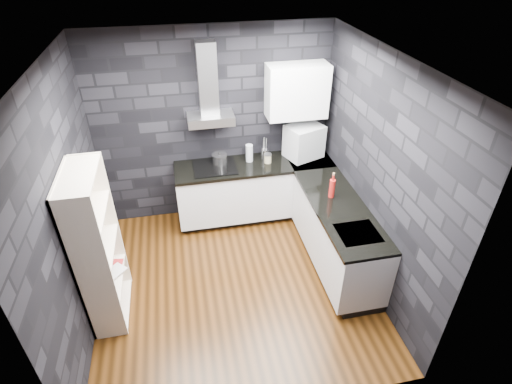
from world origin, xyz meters
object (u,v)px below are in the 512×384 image
object	(u,v)px
utensil_crock	(264,154)
appliance_garage	(304,142)
pot	(220,159)
fruit_bowl	(96,255)
storage_jar	(268,159)
red_bottle	(332,188)
glass_vase	(249,153)
bookshelf	(98,249)

from	to	relation	value
utensil_crock	appliance_garage	bearing A→B (deg)	-5.80
pot	fruit_bowl	bearing A→B (deg)	-131.75
pot	appliance_garage	distance (m)	1.21
storage_jar	appliance_garage	bearing A→B (deg)	8.57
red_bottle	fruit_bowl	distance (m)	2.73
utensil_crock	appliance_garage	xyz separation A→B (m)	(0.55, -0.06, 0.16)
utensil_crock	red_bottle	xyz separation A→B (m)	(0.58, -1.12, 0.05)
utensil_crock	red_bottle	bearing A→B (deg)	-62.40
glass_vase	utensil_crock	world-z (taller)	glass_vase
fruit_bowl	utensil_crock	bearing A→B (deg)	38.42
glass_vase	red_bottle	bearing A→B (deg)	-53.08
utensil_crock	bookshelf	world-z (taller)	bookshelf
utensil_crock	red_bottle	world-z (taller)	red_bottle
appliance_garage	pot	bearing A→B (deg)	158.56
bookshelf	appliance_garage	bearing A→B (deg)	37.30
fruit_bowl	appliance_garage	bearing A→B (deg)	31.21
bookshelf	pot	bearing A→B (deg)	54.06
pot	appliance_garage	bearing A→B (deg)	-1.12
glass_vase	fruit_bowl	bearing A→B (deg)	-139.05
appliance_garage	glass_vase	bearing A→B (deg)	158.46
glass_vase	utensil_crock	bearing A→B (deg)	9.98
bookshelf	fruit_bowl	size ratio (longest dim) A/B	8.78
appliance_garage	red_bottle	bearing A→B (deg)	-108.77
utensil_crock	appliance_garage	size ratio (longest dim) A/B	0.27
pot	red_bottle	bearing A→B (deg)	-41.49
pot	red_bottle	distance (m)	1.64
glass_vase	storage_jar	world-z (taller)	glass_vase
storage_jar	utensil_crock	size ratio (longest dim) A/B	0.90
storage_jar	fruit_bowl	distance (m)	2.60
storage_jar	utensil_crock	bearing A→B (deg)	96.93
storage_jar	appliance_garage	size ratio (longest dim) A/B	0.25
pot	red_bottle	size ratio (longest dim) A/B	0.85
utensil_crock	fruit_bowl	size ratio (longest dim) A/B	0.64
storage_jar	utensil_crock	xyz separation A→B (m)	(-0.02, 0.14, 0.01)
glass_vase	pot	bearing A→B (deg)	179.06
red_bottle	fruit_bowl	world-z (taller)	red_bottle
storage_jar	pot	bearing A→B (deg)	170.97
red_bottle	fruit_bowl	xyz separation A→B (m)	(-2.68, -0.55, -0.08)
fruit_bowl	bookshelf	bearing A→B (deg)	90.00
pot	red_bottle	world-z (taller)	red_bottle
bookshelf	fruit_bowl	bearing A→B (deg)	-81.81
pot	appliance_garage	world-z (taller)	appliance_garage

